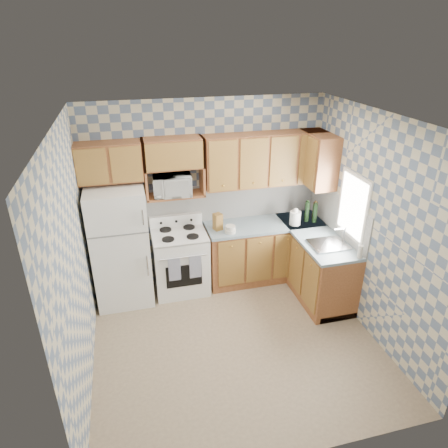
{
  "coord_description": "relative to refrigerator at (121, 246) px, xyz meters",
  "views": [
    {
      "loc": [
        -1.08,
        -3.7,
        3.47
      ],
      "look_at": [
        0.05,
        0.75,
        1.25
      ],
      "focal_mm": 32.0,
      "sensor_mm": 36.0,
      "label": 1
    }
  ],
  "objects": [
    {
      "name": "floor",
      "position": [
        1.27,
        -1.25,
        -0.84
      ],
      "size": [
        3.4,
        3.4,
        0.0
      ],
      "primitive_type": "plane",
      "color": "#7A654E",
      "rests_on": "ground"
    },
    {
      "name": "back_wall",
      "position": [
        1.27,
        0.35,
        0.51
      ],
      "size": [
        3.4,
        0.02,
        2.7
      ],
      "primitive_type": "cube",
      "color": "slate",
      "rests_on": "ground"
    },
    {
      "name": "right_wall",
      "position": [
        2.97,
        -1.25,
        0.51
      ],
      "size": [
        0.02,
        3.2,
        2.7
      ],
      "primitive_type": "cube",
      "color": "slate",
      "rests_on": "ground"
    },
    {
      "name": "backsplash_back",
      "position": [
        1.68,
        0.34,
        0.36
      ],
      "size": [
        2.6,
        0.02,
        0.56
      ],
      "primitive_type": "cube",
      "color": "white",
      "rests_on": "back_wall"
    },
    {
      "name": "backsplash_right",
      "position": [
        2.96,
        -0.45,
        0.36
      ],
      "size": [
        0.02,
        1.6,
        0.56
      ],
      "primitive_type": "cube",
      "color": "white",
      "rests_on": "right_wall"
    },
    {
      "name": "refrigerator",
      "position": [
        0.0,
        0.0,
        0.0
      ],
      "size": [
        0.75,
        0.7,
        1.68
      ],
      "primitive_type": "cube",
      "color": "white",
      "rests_on": "floor"
    },
    {
      "name": "stove_body",
      "position": [
        0.8,
        0.03,
        -0.39
      ],
      "size": [
        0.76,
        0.65,
        0.9
      ],
      "primitive_type": "cube",
      "color": "white",
      "rests_on": "floor"
    },
    {
      "name": "cooktop",
      "position": [
        0.8,
        0.03,
        0.07
      ],
      "size": [
        0.76,
        0.65,
        0.02
      ],
      "primitive_type": "cube",
      "color": "silver",
      "rests_on": "stove_body"
    },
    {
      "name": "backguard",
      "position": [
        0.8,
        0.3,
        0.16
      ],
      "size": [
        0.76,
        0.08,
        0.17
      ],
      "primitive_type": "cube",
      "color": "white",
      "rests_on": "cooktop"
    },
    {
      "name": "dish_towel_left",
      "position": [
        0.68,
        -0.32,
        -0.28
      ],
      "size": [
        0.16,
        0.02,
        0.34
      ],
      "primitive_type": "cube",
      "color": "navy",
      "rests_on": "stove_body"
    },
    {
      "name": "dish_towel_right",
      "position": [
        0.96,
        -0.32,
        -0.28
      ],
      "size": [
        0.16,
        0.02,
        0.34
      ],
      "primitive_type": "cube",
      "color": "navy",
      "rests_on": "stove_body"
    },
    {
      "name": "base_cabinets_back",
      "position": [
        2.1,
        0.05,
        -0.4
      ],
      "size": [
        1.75,
        0.6,
        0.88
      ],
      "primitive_type": "cube",
      "color": "brown",
      "rests_on": "floor"
    },
    {
      "name": "base_cabinets_right",
      "position": [
        2.67,
        -0.45,
        -0.4
      ],
      "size": [
        0.6,
        1.6,
        0.88
      ],
      "primitive_type": "cube",
      "color": "brown",
      "rests_on": "floor"
    },
    {
      "name": "countertop_back",
      "position": [
        2.1,
        0.05,
        0.06
      ],
      "size": [
        1.77,
        0.63,
        0.04
      ],
      "primitive_type": "cube",
      "color": "slate",
      "rests_on": "base_cabinets_back"
    },
    {
      "name": "countertop_right",
      "position": [
        2.67,
        -0.45,
        0.06
      ],
      "size": [
        0.63,
        1.6,
        0.04
      ],
      "primitive_type": "cube",
      "color": "slate",
      "rests_on": "base_cabinets_right"
    },
    {
      "name": "upper_cabinets_back",
      "position": [
        2.1,
        0.19,
        1.01
      ],
      "size": [
        1.75,
        0.33,
        0.74
      ],
      "primitive_type": "cube",
      "color": "brown",
      "rests_on": "back_wall"
    },
    {
      "name": "upper_cabinets_fridge",
      "position": [
        -0.02,
        0.19,
        1.13
      ],
      "size": [
        0.82,
        0.33,
        0.5
      ],
      "primitive_type": "cube",
      "color": "brown",
      "rests_on": "back_wall"
    },
    {
      "name": "upper_cabinets_right",
      "position": [
        2.81,
        0.0,
        1.01
      ],
      "size": [
        0.33,
        0.7,
        0.74
      ],
      "primitive_type": "cube",
      "color": "brown",
      "rests_on": "right_wall"
    },
    {
      "name": "microwave_shelf",
      "position": [
        0.8,
        0.19,
        0.6
      ],
      "size": [
        0.8,
        0.33,
        0.03
      ],
      "primitive_type": "cube",
      "color": "brown",
      "rests_on": "back_wall"
    },
    {
      "name": "microwave",
      "position": [
        0.77,
        0.16,
        0.75
      ],
      "size": [
        0.53,
        0.38,
        0.28
      ],
      "primitive_type": "imported",
      "rotation": [
        0.0,
        0.0,
        -0.08
      ],
      "color": "white",
      "rests_on": "microwave_shelf"
    },
    {
      "name": "sink",
      "position": [
        2.67,
        -0.8,
        0.09
      ],
      "size": [
        0.48,
        0.4,
        0.03
      ],
      "primitive_type": "cube",
      "color": "#B7B7BC",
      "rests_on": "countertop_right"
    },
    {
      "name": "window",
      "position": [
        2.96,
        -0.8,
        0.61
      ],
      "size": [
        0.02,
        0.66,
        0.86
      ],
      "primitive_type": "cube",
      "color": "silver",
      "rests_on": "right_wall"
    },
    {
      "name": "bottle_0",
      "position": [
        2.71,
        -0.04,
        0.24
      ],
      "size": [
        0.07,
        0.07,
        0.31
      ],
      "primitive_type": "cylinder",
      "color": "black",
      "rests_on": "countertop_back"
    },
    {
      "name": "bottle_1",
      "position": [
        2.81,
        -0.1,
        0.23
      ],
      "size": [
        0.07,
        0.07,
        0.29
      ],
      "primitive_type": "cylinder",
      "color": "black",
      "rests_on": "countertop_back"
    },
    {
      "name": "bottle_2",
      "position": [
        2.85,
        0.0,
        0.21
      ],
      "size": [
        0.07,
        0.07,
        0.27
      ],
      "primitive_type": "cylinder",
      "color": "#553315",
      "rests_on": "countertop_back"
    },
    {
      "name": "knife_block",
      "position": [
        1.36,
        0.01,
        0.2
      ],
      "size": [
        0.14,
        0.14,
        0.25
      ],
      "primitive_type": "cube",
      "rotation": [
        0.0,
        0.0,
        0.32
      ],
      "color": "brown",
      "rests_on": "countertop_back"
    },
    {
      "name": "electric_kettle",
      "position": [
        2.5,
        -0.1,
        0.18
      ],
      "size": [
        0.16,
        0.16,
        0.2
      ],
      "primitive_type": "cylinder",
      "color": "white",
      "rests_on": "countertop_back"
    },
    {
      "name": "food_containers",
      "position": [
        1.51,
        -0.13,
        0.13
      ],
      "size": [
        0.16,
        0.16,
        0.1
      ],
      "primitive_type": null,
      "color": "beige",
      "rests_on": "countertop_back"
    },
    {
      "name": "soap_bottle",
      "position": [
        2.89,
        -1.2,
        0.17
      ],
      "size": [
        0.06,
        0.06,
        0.17
      ],
      "primitive_type": "cylinder",
      "color": "beige",
      "rests_on": "countertop_right"
    }
  ]
}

